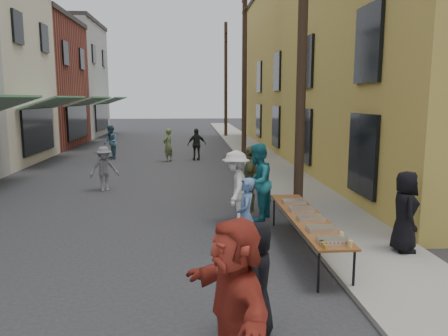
{
  "coord_description": "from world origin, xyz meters",
  "views": [
    {
      "loc": [
        1.4,
        -8.35,
        3.1
      ],
      "look_at": [
        2.28,
        2.88,
        1.3
      ],
      "focal_mm": 35.0,
      "sensor_mm": 36.0,
      "label": 1
    }
  ],
  "objects": [
    {
      "name": "sidewalk",
      "position": [
        5.0,
        15.0,
        0.05
      ],
      "size": [
        2.2,
        60.0,
        0.1
      ],
      "primitive_type": "cube",
      "color": "gray",
      "rests_on": "ground"
    },
    {
      "name": "passerby_far",
      "position": [
        -2.68,
        14.35,
        0.88
      ],
      "size": [
        0.9,
        1.02,
        1.76
      ],
      "primitive_type": "imported",
      "rotation": [
        0.0,
        0.0,
        5.02
      ],
      "color": "#446A85",
      "rests_on": "ground"
    },
    {
      "name": "condiment_jar_c",
      "position": [
        3.5,
        -1.72,
        0.79
      ],
      "size": [
        0.07,
        0.07,
        0.08
      ],
      "primitive_type": "cylinder",
      "color": "#A57F26",
      "rests_on": "serving_table"
    },
    {
      "name": "utility_pole_mid",
      "position": [
        4.3,
        15.0,
        4.5
      ],
      "size": [
        0.26,
        0.26,
        9.0
      ],
      "primitive_type": "cylinder",
      "color": "#2D2116",
      "rests_on": "ground"
    },
    {
      "name": "catering_tray_buns_end",
      "position": [
        3.72,
        1.13,
        0.79
      ],
      "size": [
        0.5,
        0.33,
        0.08
      ],
      "primitive_type": "cube",
      "color": "tan",
      "rests_on": "serving_table"
    },
    {
      "name": "guest_front_b",
      "position": [
        2.49,
        0.05,
        0.78
      ],
      "size": [
        0.43,
        0.6,
        1.55
      ],
      "primitive_type": "imported",
      "rotation": [
        0.0,
        0.0,
        -1.67
      ],
      "color": "#5675A7",
      "rests_on": "ground"
    },
    {
      "name": "passerby_mid",
      "position": [
        1.73,
        13.58,
        0.8
      ],
      "size": [
        1.0,
        0.56,
        1.61
      ],
      "primitive_type": "imported",
      "rotation": [
        0.0,
        0.0,
        3.32
      ],
      "color": "black",
      "rests_on": "ground"
    },
    {
      "name": "ground",
      "position": [
        0.0,
        0.0,
        0.0
      ],
      "size": [
        120.0,
        120.0,
        0.0
      ],
      "primitive_type": "plane",
      "color": "#28282B",
      "rests_on": "ground"
    },
    {
      "name": "server",
      "position": [
        5.6,
        -0.32,
        0.9
      ],
      "size": [
        0.64,
        0.86,
        1.61
      ],
      "primitive_type": "imported",
      "rotation": [
        0.0,
        0.0,
        1.39
      ],
      "color": "black",
      "rests_on": "sidewalk"
    },
    {
      "name": "building_ochre",
      "position": [
        11.1,
        14.0,
        5.0
      ],
      "size": [
        10.0,
        28.0,
        10.0
      ],
      "primitive_type": "cube",
      "color": "gold",
      "rests_on": "ground"
    },
    {
      "name": "catering_tray_foil_d",
      "position": [
        3.72,
        0.43,
        0.79
      ],
      "size": [
        0.5,
        0.33,
        0.08
      ],
      "primitive_type": "cube",
      "color": "#B2B2B7",
      "rests_on": "serving_table"
    },
    {
      "name": "passerby_right",
      "position": [
        0.31,
        13.18,
        0.82
      ],
      "size": [
        0.66,
        0.72,
        1.64
      ],
      "primitive_type": "imported",
      "rotation": [
        0.0,
        0.0,
        4.12
      ],
      "color": "#5C6B3E",
      "rests_on": "ground"
    },
    {
      "name": "condiment_jar_a",
      "position": [
        3.5,
        -1.92,
        0.79
      ],
      "size": [
        0.07,
        0.07,
        0.08
      ],
      "primitive_type": "cylinder",
      "color": "#A57F26",
      "rests_on": "serving_table"
    },
    {
      "name": "serving_table",
      "position": [
        3.72,
        0.03,
        0.71
      ],
      "size": [
        0.7,
        4.0,
        0.75
      ],
      "color": "brown",
      "rests_on": "ground"
    },
    {
      "name": "catering_tray_buns",
      "position": [
        3.72,
        -0.27,
        0.79
      ],
      "size": [
        0.5,
        0.33,
        0.08
      ],
      "primitive_type": "cube",
      "color": "tan",
      "rests_on": "serving_table"
    },
    {
      "name": "passerby_left",
      "position": [
        -1.5,
        6.43,
        0.75
      ],
      "size": [
        1.12,
        0.9,
        1.51
      ],
      "primitive_type": "imported",
      "rotation": [
        0.0,
        0.0,
        0.41
      ],
      "color": "slate",
      "rests_on": "ground"
    },
    {
      "name": "guest_front_d",
      "position": [
        2.52,
        2.21,
        0.92
      ],
      "size": [
        0.86,
        1.28,
        1.84
      ],
      "primitive_type": "imported",
      "rotation": [
        0.0,
        0.0,
        -1.73
      ],
      "color": "white",
      "rests_on": "ground"
    },
    {
      "name": "guest_front_e",
      "position": [
        3.04,
        3.4,
        0.9
      ],
      "size": [
        0.67,
        1.13,
        1.81
      ],
      "primitive_type": "imported",
      "rotation": [
        0.0,
        0.0,
        -1.8
      ],
      "color": "brown",
      "rests_on": "ground"
    },
    {
      "name": "guest_queue_back",
      "position": [
        1.85,
        -4.07,
        0.95
      ],
      "size": [
        1.08,
        1.86,
        1.91
      ],
      "primitive_type": "imported",
      "rotation": [
        0.0,
        0.0,
        -1.25
      ],
      "color": "#9D3022",
      "rests_on": "ground"
    },
    {
      "name": "cup_stack",
      "position": [
        3.92,
        -1.87,
        0.81
      ],
      "size": [
        0.08,
        0.08,
        0.12
      ],
      "primitive_type": "cylinder",
      "color": "tan",
      "rests_on": "serving_table"
    },
    {
      "name": "guest_front_c",
      "position": [
        3.1,
        2.48,
        0.99
      ],
      "size": [
        1.11,
        1.2,
        1.98
      ],
      "primitive_type": "imported",
      "rotation": [
        0.0,
        0.0,
        -2.06
      ],
      "color": "teal",
      "rests_on": "ground"
    },
    {
      "name": "utility_pole_near",
      "position": [
        4.3,
        3.0,
        4.5
      ],
      "size": [
        0.26,
        0.26,
        9.0
      ],
      "primitive_type": "cylinder",
      "color": "#2D2116",
      "rests_on": "ground"
    },
    {
      "name": "condiment_jar_b",
      "position": [
        3.5,
        -1.82,
        0.79
      ],
      "size": [
        0.07,
        0.07,
        0.08
      ],
      "primitive_type": "cylinder",
      "color": "#A57F26",
      "rests_on": "serving_table"
    },
    {
      "name": "catering_tray_sausage",
      "position": [
        3.72,
        -1.62,
        0.79
      ],
      "size": [
        0.5,
        0.33,
        0.08
      ],
      "primitive_type": "cube",
      "color": "maroon",
      "rests_on": "serving_table"
    },
    {
      "name": "catering_tray_foil_b",
      "position": [
        3.72,
        -0.97,
        0.79
      ],
      "size": [
        0.5,
        0.33,
        0.08
      ],
      "primitive_type": "cube",
      "color": "#B2B2B7",
      "rests_on": "serving_table"
    },
    {
      "name": "utility_pole_far",
      "position": [
        4.3,
        27.0,
        4.5
      ],
      "size": [
        0.26,
        0.26,
        9.0
      ],
      "primitive_type": "cylinder",
      "color": "#2D2116",
      "rests_on": "ground"
    },
    {
      "name": "guest_front_a",
      "position": [
        2.22,
        -3.01,
        0.77
      ],
      "size": [
        0.58,
        0.81,
        1.55
      ],
      "primitive_type": "imported",
      "rotation": [
        0.0,
        0.0,
        -1.69
      ],
      "color": "black",
      "rests_on": "ground"
    }
  ]
}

